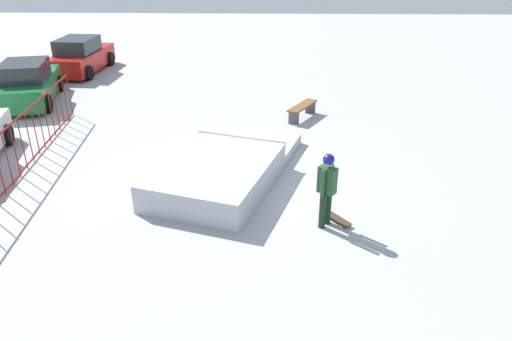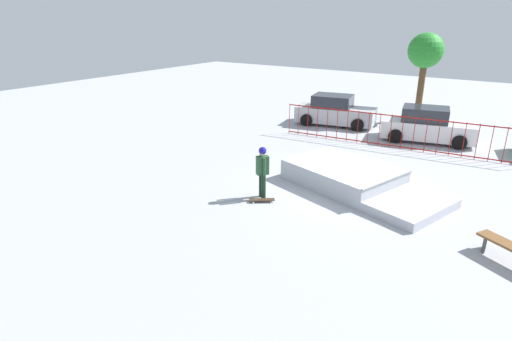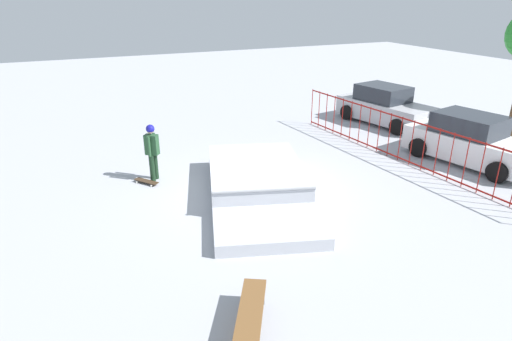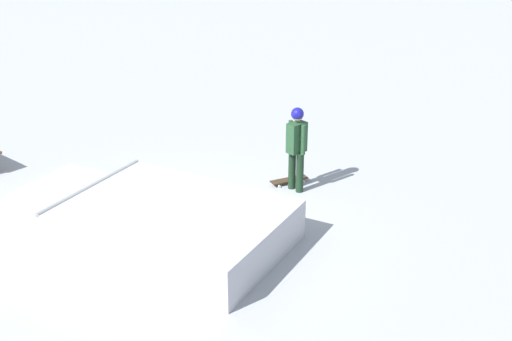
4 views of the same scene
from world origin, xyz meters
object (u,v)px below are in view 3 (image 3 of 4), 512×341
at_px(skater, 152,148).
at_px(parked_car_silver, 384,107).
at_px(skate_ramp, 258,183).
at_px(parked_car_white, 471,141).
at_px(skateboard, 146,181).
at_px(park_bench, 251,315).

height_order(skater, parked_car_silver, skater).
distance_m(skate_ramp, parked_car_white, 7.38).
xyz_separation_m(skateboard, park_bench, (6.82, 0.37, 0.28)).
height_order(skater, parked_car_white, skater).
height_order(skater, park_bench, skater).
xyz_separation_m(parked_car_silver, parked_car_white, (4.86, -0.50, 0.00)).
height_order(skateboard, parked_car_white, parked_car_white).
height_order(skate_ramp, parked_car_silver, parked_car_silver).
bearing_deg(park_bench, parked_car_white, 113.36).
relative_size(skater, skateboard, 2.26).
xyz_separation_m(skate_ramp, parked_car_white, (0.66, 7.34, 0.41)).
distance_m(skater, parked_car_white, 10.17).
relative_size(parked_car_silver, parked_car_white, 1.00).
bearing_deg(parked_car_silver, parked_car_white, -16.31).
height_order(skate_ramp, skater, skater).
distance_m(parked_car_silver, parked_car_white, 4.89).
relative_size(skateboard, park_bench, 0.48).
height_order(skate_ramp, park_bench, skate_ramp).
bearing_deg(parked_car_white, park_bench, -78.16).
relative_size(skate_ramp, park_bench, 3.74).
height_order(skateboard, park_bench, park_bench).
xyz_separation_m(skater, skateboard, (0.17, -0.29, -0.93)).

